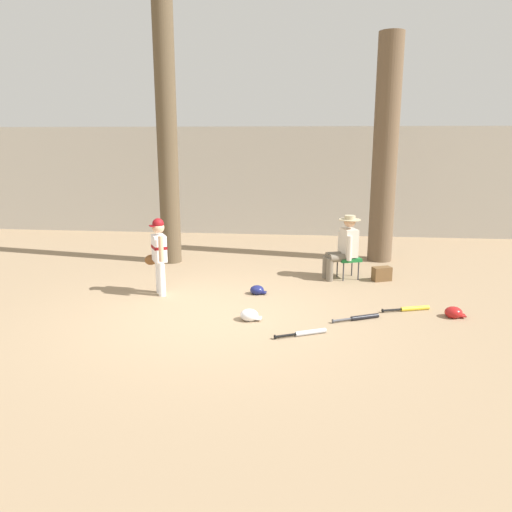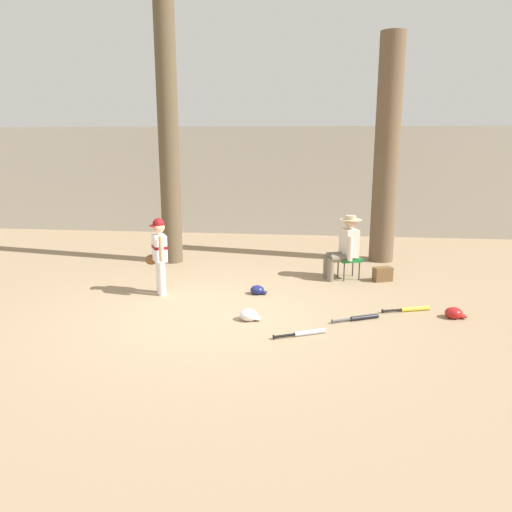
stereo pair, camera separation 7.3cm
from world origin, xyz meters
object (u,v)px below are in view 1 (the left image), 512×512
object	(u,v)px
tree_behind_spectator	(384,167)
young_ballplayer	(159,251)
handbag_beside_stool	(382,274)
bat_aluminum_silver	(307,333)
bat_yellow_trainer	(411,309)
tree_near_player	(167,131)
batting_helmet_white	(249,315)
batting_helmet_red	(454,313)
folding_stool	(348,260)
batting_helmet_navy	(257,290)
bat_black_composite	(361,317)
seated_spectator	(344,245)

from	to	relation	value
tree_behind_spectator	young_ballplayer	world-z (taller)	tree_behind_spectator
handbag_beside_stool	bat_aluminum_silver	world-z (taller)	handbag_beside_stool
bat_yellow_trainer	bat_aluminum_silver	world-z (taller)	same
tree_near_player	batting_helmet_white	xyz separation A→B (m)	(2.09, -3.38, -2.65)
batting_helmet_red	batting_helmet_white	size ratio (longest dim) A/B	0.97
young_ballplayer	batting_helmet_white	size ratio (longest dim) A/B	4.19
folding_stool	handbag_beside_stool	bearing A→B (deg)	-9.00
tree_near_player	batting_helmet_navy	world-z (taller)	tree_near_player
folding_stool	bat_aluminum_silver	world-z (taller)	folding_stool
tree_behind_spectator	batting_helmet_red	world-z (taller)	tree_behind_spectator
young_ballplayer	bat_aluminum_silver	world-z (taller)	young_ballplayer
handbag_beside_stool	batting_helmet_white	bearing A→B (deg)	-133.15
bat_black_composite	tree_near_player	bearing A→B (deg)	139.33
bat_yellow_trainer	batting_helmet_white	world-z (taller)	batting_helmet_white
seated_spectator	bat_aluminum_silver	bearing A→B (deg)	-102.66
bat_black_composite	batting_helmet_navy	xyz separation A→B (m)	(-1.64, 1.08, 0.04)
batting_helmet_navy	young_ballplayer	bearing A→B (deg)	-173.96
tree_near_player	batting_helmet_red	distance (m)	6.44
tree_near_player	bat_yellow_trainer	size ratio (longest dim) A/B	7.89
young_ballplayer	batting_helmet_red	size ratio (longest dim) A/B	4.30
tree_behind_spectator	young_ballplayer	distance (m)	5.12
handbag_beside_stool	batting_helmet_red	bearing A→B (deg)	-67.39
tree_behind_spectator	batting_helmet_navy	world-z (taller)	tree_behind_spectator
handbag_beside_stool	bat_aluminum_silver	size ratio (longest dim) A/B	0.48
tree_behind_spectator	folding_stool	bearing A→B (deg)	-116.75
batting_helmet_navy	seated_spectator	bearing A→B (deg)	37.09
bat_aluminum_silver	batting_helmet_navy	size ratio (longest dim) A/B	2.50
bat_aluminum_silver	batting_helmet_navy	world-z (taller)	batting_helmet_navy
batting_helmet_navy	tree_behind_spectator	bearing A→B (deg)	48.89
handbag_beside_stool	tree_near_player	bearing A→B (deg)	166.35
handbag_beside_stool	bat_black_composite	world-z (taller)	handbag_beside_stool
young_ballplayer	bat_yellow_trainer	size ratio (longest dim) A/B	1.72
tree_near_player	folding_stool	bearing A→B (deg)	-14.43
tree_near_player	young_ballplayer	bearing A→B (deg)	-79.40
folding_stool	batting_helmet_navy	size ratio (longest dim) A/B	1.81
young_ballplayer	folding_stool	distance (m)	3.52
bat_yellow_trainer	batting_helmet_navy	size ratio (longest dim) A/B	2.69
tree_near_player	batting_helmet_navy	size ratio (longest dim) A/B	21.22
young_ballplayer	folding_stool	bearing A→B (deg)	22.53
tree_behind_spectator	young_ballplayer	xyz separation A→B (m)	(-4.03, -2.91, -1.26)
folding_stool	batting_helmet_white	size ratio (longest dim) A/B	1.63
folding_stool	bat_black_composite	size ratio (longest dim) A/B	0.72
folding_stool	batting_helmet_navy	xyz separation A→B (m)	(-1.60, -1.17, -0.29)
bat_yellow_trainer	bat_aluminum_silver	xyz separation A→B (m)	(-1.59, -1.16, 0.00)
batting_helmet_white	handbag_beside_stool	bearing A→B (deg)	46.85
bat_yellow_trainer	batting_helmet_navy	bearing A→B (deg)	166.34
tree_near_player	young_ballplayer	size ratio (longest dim) A/B	4.58
bat_black_composite	batting_helmet_navy	bearing A→B (deg)	146.79
tree_near_player	bat_aluminum_silver	size ratio (longest dim) A/B	8.49
tree_near_player	batting_helmet_white	world-z (taller)	tree_near_player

